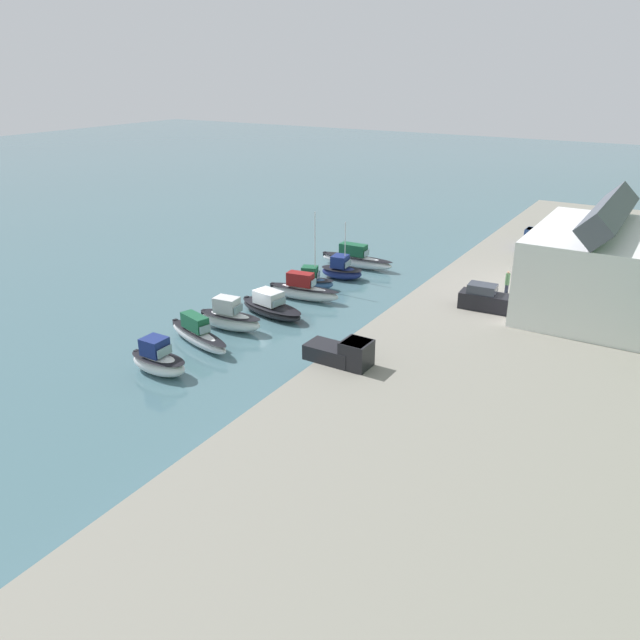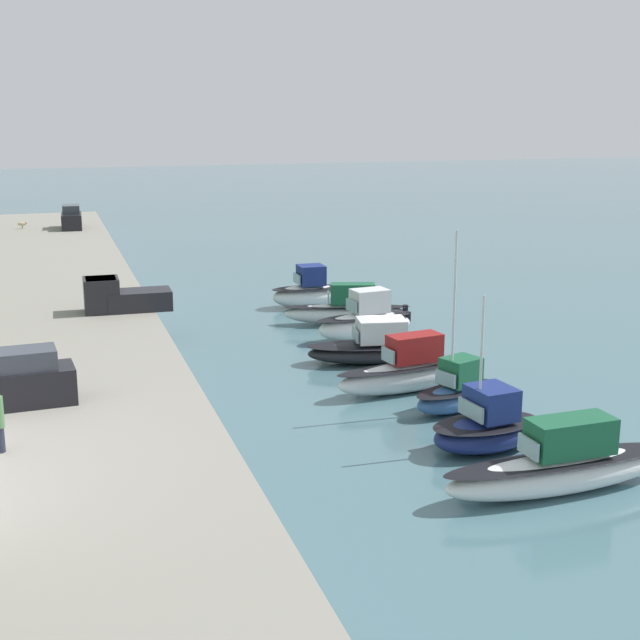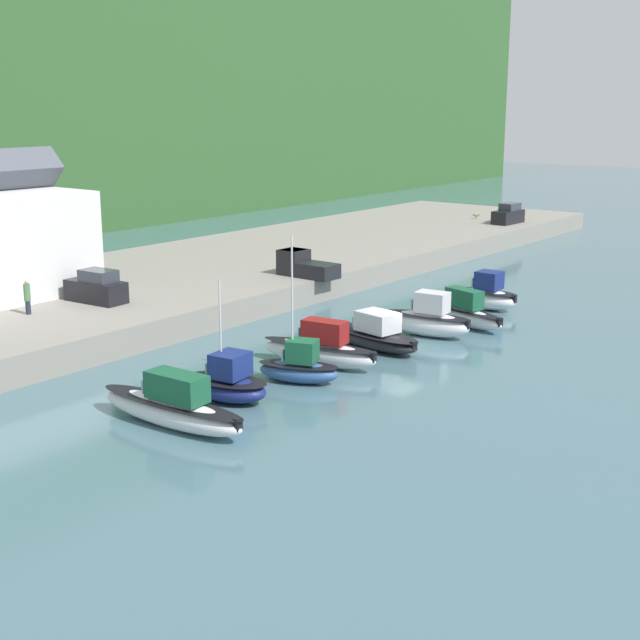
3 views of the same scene
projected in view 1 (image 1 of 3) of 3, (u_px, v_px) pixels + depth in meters
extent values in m
plane|color=#476B75|center=(255.00, 316.00, 56.02)|extent=(320.00, 320.00, 0.00)
cube|color=gray|center=(505.00, 365.00, 44.93)|extent=(115.01, 22.21, 1.76)
cube|color=white|center=(599.00, 271.00, 51.42)|extent=(14.92, 10.57, 6.84)
cube|color=#515660|center=(610.00, 213.00, 49.58)|extent=(15.22, 2.84, 2.84)
ellipsoid|color=white|center=(357.00, 261.00, 69.24)|extent=(2.03, 8.52, 1.38)
ellipsoid|color=black|center=(357.00, 257.00, 69.06)|extent=(2.11, 8.69, 0.12)
cube|color=#195638|center=(353.00, 250.00, 68.94)|extent=(1.41, 3.01, 1.24)
cube|color=#8CA5B2|center=(367.00, 253.00, 68.27)|extent=(1.18, 0.14, 0.62)
cube|color=black|center=(325.00, 254.00, 70.95)|extent=(0.37, 0.29, 0.56)
ellipsoid|color=navy|center=(342.00, 273.00, 65.67)|extent=(2.86, 4.64, 1.27)
ellipsoid|color=black|center=(342.00, 269.00, 65.50)|extent=(2.97, 4.74, 0.12)
cube|color=navy|center=(340.00, 261.00, 65.28)|extent=(1.92, 1.74, 1.22)
cube|color=#8CA5B2|center=(348.00, 264.00, 65.01)|extent=(1.57, 0.30, 0.61)
cylinder|color=silver|center=(345.00, 245.00, 64.39)|extent=(0.10, 0.10, 4.82)
ellipsoid|color=#33568E|center=(312.00, 283.00, 62.62)|extent=(3.06, 4.66, 1.15)
ellipsoid|color=black|center=(312.00, 280.00, 62.47)|extent=(3.16, 4.76, 0.12)
cube|color=#195638|center=(310.00, 272.00, 62.22)|extent=(1.71, 1.86, 1.19)
cube|color=#8CA5B2|center=(319.00, 275.00, 62.12)|extent=(1.10, 0.48, 0.59)
cylinder|color=silver|center=(315.00, 246.00, 61.07)|extent=(0.10, 0.10, 6.74)
ellipsoid|color=silver|center=(304.00, 293.00, 59.66)|extent=(2.56, 7.23, 1.42)
ellipsoid|color=black|center=(304.00, 288.00, 59.47)|extent=(2.64, 7.38, 0.12)
cube|color=maroon|center=(300.00, 279.00, 59.28)|extent=(1.51, 2.62, 1.26)
cube|color=#8CA5B2|center=(314.00, 283.00, 58.85)|extent=(1.05, 0.25, 0.63)
cube|color=black|center=(272.00, 286.00, 60.76)|extent=(0.40, 0.33, 0.56)
ellipsoid|color=black|center=(272.00, 310.00, 55.92)|extent=(3.49, 7.18, 1.12)
ellipsoid|color=black|center=(271.00, 306.00, 55.77)|extent=(3.60, 7.33, 0.12)
cube|color=silver|center=(268.00, 297.00, 55.70)|extent=(2.12, 2.68, 1.18)
cube|color=#8CA5B2|center=(279.00, 302.00, 54.93)|extent=(1.54, 0.38, 0.59)
cube|color=black|center=(247.00, 299.00, 57.84)|extent=(0.40, 0.34, 0.56)
ellipsoid|color=white|center=(230.00, 321.00, 52.86)|extent=(2.44, 5.85, 1.59)
ellipsoid|color=black|center=(230.00, 315.00, 52.65)|extent=(2.52, 5.97, 0.12)
cube|color=silver|center=(227.00, 305.00, 52.42)|extent=(1.58, 2.13, 1.30)
cube|color=#8CA5B2|center=(238.00, 309.00, 52.05)|extent=(1.23, 0.24, 0.65)
cube|color=black|center=(204.00, 313.00, 53.78)|extent=(0.39, 0.32, 0.56)
ellipsoid|color=silver|center=(199.00, 338.00, 50.00)|extent=(3.47, 7.59, 1.28)
ellipsoid|color=black|center=(198.00, 333.00, 49.83)|extent=(3.57, 7.75, 0.12)
cube|color=#195638|center=(195.00, 322.00, 49.78)|extent=(1.76, 2.82, 1.22)
cube|color=#8CA5B2|center=(205.00, 330.00, 48.85)|extent=(0.95, 0.37, 0.61)
cube|color=black|center=(175.00, 322.00, 52.33)|extent=(0.42, 0.37, 0.56)
ellipsoid|color=white|center=(159.00, 364.00, 45.37)|extent=(2.07, 4.72, 1.50)
ellipsoid|color=black|center=(158.00, 358.00, 45.17)|extent=(2.16, 4.82, 0.12)
cube|color=navy|center=(155.00, 346.00, 44.96)|extent=(1.55, 1.66, 1.27)
cube|color=#8CA5B2|center=(165.00, 352.00, 44.56)|extent=(1.39, 0.11, 0.64)
cube|color=black|center=(137.00, 354.00, 46.34)|extent=(0.36, 0.28, 0.56)
cube|color=black|center=(485.00, 301.00, 52.57)|extent=(2.09, 4.32, 1.40)
cube|color=#333842|center=(482.00, 289.00, 52.29)|extent=(1.69, 2.41, 0.76)
cube|color=#2D4C84|center=(529.00, 245.00, 69.65)|extent=(3.52, 2.02, 1.10)
cube|color=#2D4C84|center=(534.00, 237.00, 71.10)|extent=(1.90, 1.91, 1.90)
cube|color=#2D333D|center=(535.00, 231.00, 70.83)|extent=(1.63, 1.81, 0.50)
cube|color=black|center=(331.00, 353.00, 43.53)|extent=(2.06, 3.54, 1.10)
cube|color=black|center=(356.00, 354.00, 42.38)|extent=(1.93, 1.92, 1.90)
cube|color=#2D333D|center=(356.00, 345.00, 42.12)|extent=(1.83, 1.65, 0.50)
cylinder|color=#232838|center=(506.00, 289.00, 56.24)|extent=(0.32, 0.32, 0.85)
cylinder|color=#4C7A4C|center=(508.00, 279.00, 55.88)|extent=(0.40, 0.40, 1.05)
sphere|color=tan|center=(508.00, 272.00, 55.63)|extent=(0.24, 0.24, 0.24)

